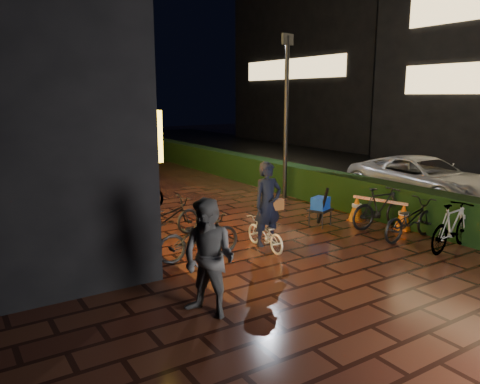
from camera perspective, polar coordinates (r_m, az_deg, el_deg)
ground at (r=10.22m, az=10.26°, el=-7.32°), size 80.00×80.00×0.00m
asphalt_road at (r=20.01m, az=19.49°, el=1.56°), size 11.00×60.00×0.01m
hedge at (r=18.23m, az=0.80°, el=2.89°), size 0.70×20.00×1.00m
bystander_person at (r=7.06m, az=-3.82°, el=-8.11°), size 1.03×1.11×1.82m
van at (r=15.93m, az=21.46°, el=1.50°), size 2.47×5.06×1.38m
far_buildings at (r=29.28m, az=23.37°, el=17.04°), size 9.08×31.00×14.00m
lamp_post_hedge at (r=15.11m, az=5.65°, el=9.92°), size 0.49×0.18×5.16m
lamp_post_sf at (r=14.14m, az=-15.53°, el=10.56°), size 0.54×0.23×5.67m
cyclist at (r=10.08m, az=3.24°, el=-3.15°), size 0.71×1.37×1.94m
traffic_barrier at (r=12.62m, az=16.61°, el=-2.34°), size 0.83×1.68×0.69m
cart_assembly at (r=12.11m, az=9.80°, el=-1.57°), size 0.70×0.75×1.08m
parked_bikes_storefront at (r=12.04m, az=-10.65°, el=-1.99°), size 2.06×5.81×1.06m
parked_bikes_hedge at (r=11.60m, az=20.26°, el=-2.94°), size 1.99×2.72×1.06m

